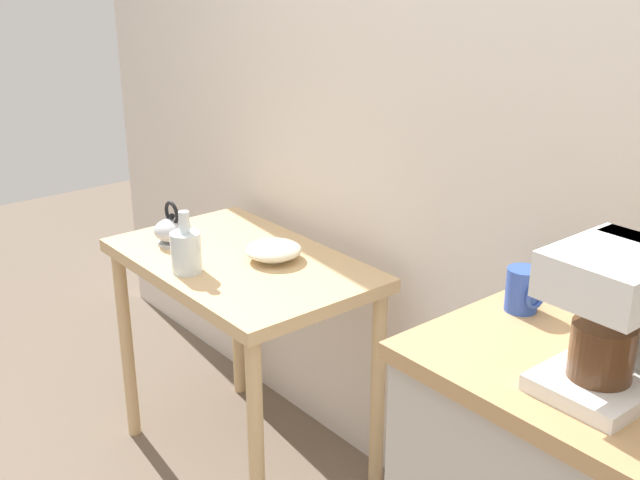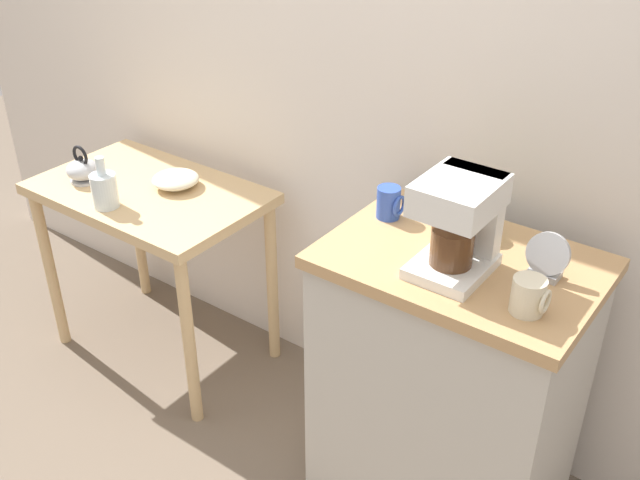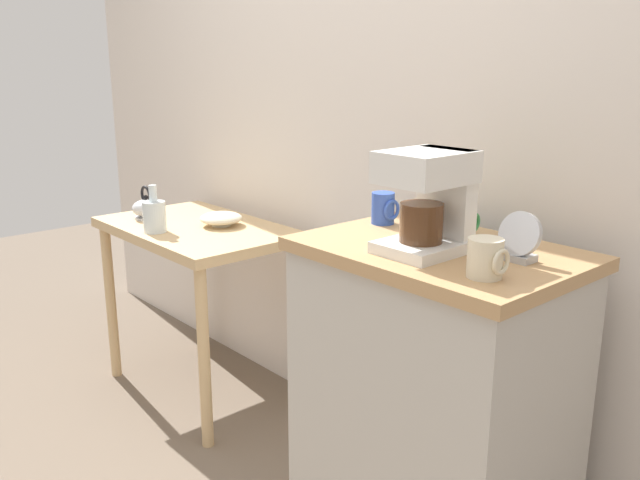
# 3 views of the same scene
# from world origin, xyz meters

# --- Properties ---
(ground_plane) EXTENTS (8.00, 8.00, 0.00)m
(ground_plane) POSITION_xyz_m (0.00, 0.00, 0.00)
(ground_plane) COLOR #6B5B4C
(back_wall) EXTENTS (4.40, 0.10, 2.80)m
(back_wall) POSITION_xyz_m (0.10, 0.45, 1.40)
(back_wall) COLOR silver
(back_wall) RESTS_ON ground_plane
(wooden_table) EXTENTS (0.85, 0.53, 0.74)m
(wooden_table) POSITION_xyz_m (-0.68, 0.07, 0.64)
(wooden_table) COLOR tan
(wooden_table) RESTS_ON ground_plane
(kitchen_counter) EXTENTS (0.73, 0.52, 0.92)m
(kitchen_counter) POSITION_xyz_m (0.58, 0.06, 0.46)
(kitchen_counter) COLOR #BCB7AD
(kitchen_counter) RESTS_ON ground_plane
(bowl_stoneware) EXTENTS (0.17, 0.17, 0.06)m
(bowl_stoneware) POSITION_xyz_m (-0.61, 0.15, 0.77)
(bowl_stoneware) COLOR beige
(bowl_stoneware) RESTS_ON wooden_table
(teakettle) EXTENTS (0.15, 0.12, 0.14)m
(teakettle) POSITION_xyz_m (-0.92, -0.02, 0.79)
(teakettle) COLOR #B2B5BA
(teakettle) RESTS_ON wooden_table
(glass_carafe_vase) EXTENTS (0.09, 0.09, 0.19)m
(glass_carafe_vase) POSITION_xyz_m (-0.69, -0.11, 0.81)
(glass_carafe_vase) COLOR silver
(glass_carafe_vase) RESTS_ON wooden_table
(coffee_maker) EXTENTS (0.18, 0.22, 0.26)m
(coffee_maker) POSITION_xyz_m (0.59, 0.00, 1.06)
(coffee_maker) COLOR white
(coffee_maker) RESTS_ON kitchen_counter
(mug_blue) EXTENTS (0.08, 0.07, 0.09)m
(mug_blue) POSITION_xyz_m (0.31, 0.13, 0.97)
(mug_blue) COLOR #2D4CAD
(mug_blue) RESTS_ON kitchen_counter
(mug_small_cream) EXTENTS (0.09, 0.08, 0.09)m
(mug_small_cream) POSITION_xyz_m (0.82, -0.07, 0.96)
(mug_small_cream) COLOR beige
(mug_small_cream) RESTS_ON kitchen_counter
(mug_tall_green) EXTENTS (0.08, 0.07, 0.09)m
(mug_tall_green) POSITION_xyz_m (0.55, 0.19, 0.96)
(mug_tall_green) COLOR #338C4C
(mug_tall_green) RESTS_ON kitchen_counter
(table_clock) EXTENTS (0.11, 0.06, 0.12)m
(table_clock) POSITION_xyz_m (0.79, 0.10, 0.97)
(table_clock) COLOR #B2B5BA
(table_clock) RESTS_ON kitchen_counter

